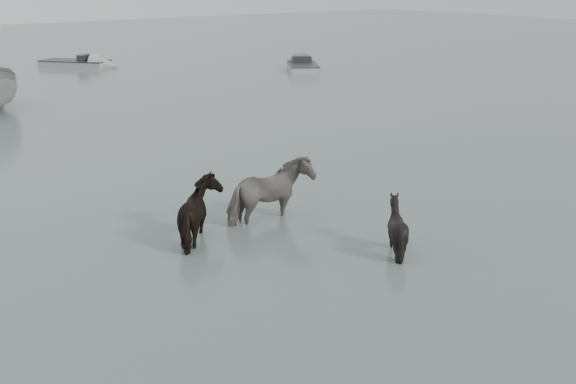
# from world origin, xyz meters

# --- Properties ---
(ground) EXTENTS (140.00, 140.00, 0.00)m
(ground) POSITION_xyz_m (0.00, 0.00, 0.00)
(ground) COLOR #566663
(ground) RESTS_ON ground
(pony_pinto) EXTENTS (2.13, 1.02, 1.77)m
(pony_pinto) POSITION_xyz_m (-0.69, 1.65, 0.89)
(pony_pinto) COLOR black
(pony_pinto) RESTS_ON ground
(pony_dark) EXTENTS (1.72, 1.89, 1.63)m
(pony_dark) POSITION_xyz_m (-2.55, 1.50, 0.81)
(pony_dark) COLOR black
(pony_dark) RESTS_ON ground
(pony_black) EXTENTS (1.37, 1.26, 1.32)m
(pony_black) POSITION_xyz_m (0.28, -1.49, 0.66)
(pony_black) COLOR black
(pony_black) RESTS_ON ground
(skiff_port) EXTENTS (4.14, 5.21, 0.75)m
(skiff_port) POSITION_xyz_m (16.20, 21.87, 0.38)
(skiff_port) COLOR #A3A6A4
(skiff_port) RESTS_ON ground
(skiff_mid) EXTENTS (4.78, 5.45, 0.75)m
(skiff_mid) POSITION_xyz_m (6.26, 31.46, 0.38)
(skiff_mid) COLOR #969895
(skiff_mid) RESTS_ON ground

